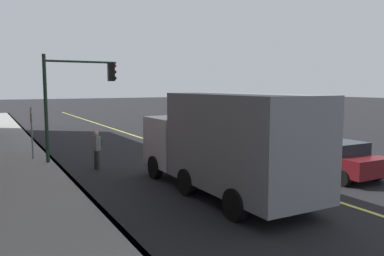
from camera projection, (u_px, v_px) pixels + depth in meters
The scene contains 11 objects.
ground at pixel (210, 160), 19.07m from camera, with size 200.00×200.00×0.00m, color black.
sidewalk_slab at pixel (22, 178), 15.00m from camera, with size 80.00×3.42×0.15m, color gray.
curb_edge at pixel (66, 174), 15.78m from camera, with size 80.00×0.16×0.15m, color slate.
lane_stripe_center at pixel (210, 160), 19.07m from camera, with size 80.00×0.16×0.01m, color #D8CC4C.
car_red at pixel (224, 134), 22.95m from camera, with size 4.71×2.06×1.54m.
car_maroon at pixel (332, 157), 15.66m from camera, with size 4.12×2.10×1.45m.
car_black at pixel (189, 126), 27.79m from camera, with size 3.92×1.98×1.50m.
truck_gray at pixel (226, 142), 12.87m from camera, with size 8.09×2.66×3.41m.
pedestrian_with_backpack at pixel (97, 147), 16.91m from camera, with size 0.44×0.43×1.71m.
traffic_light_mast at pixel (75, 90), 18.08m from camera, with size 0.28×3.44×5.10m.
street_sign_post at pixel (32, 130), 18.59m from camera, with size 0.60×0.08×2.64m.
Camera 1 is at (-16.08, 9.75, 3.66)m, focal length 36.01 mm.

